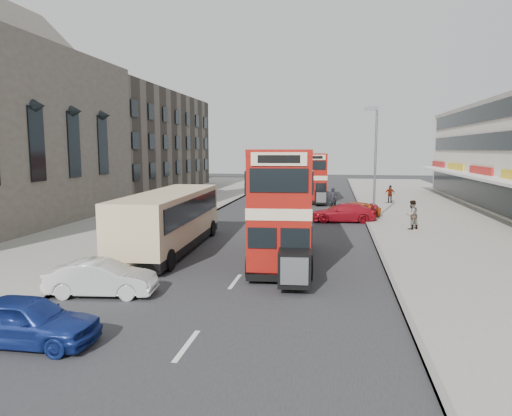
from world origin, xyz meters
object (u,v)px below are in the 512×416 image
Objects in this scene: car_left_front at (102,278)px; car_right_b at (352,210)px; bus_second at (314,177)px; bus_main at (282,205)px; cyclist at (333,205)px; street_lamp at (374,155)px; car_left_near at (26,320)px; pedestrian_near at (412,215)px; coach at (170,218)px; car_right_a at (343,213)px; pedestrian_far at (390,194)px.

car_left_front is 22.80m from car_right_b.
bus_second is at bearing -166.77° from car_right_b.
bus_main reaches higher than cyclist.
car_left_near is at bearing -115.45° from street_lamp.
car_right_b is at bearing -94.89° from pedestrian_near.
street_lamp is 13.93m from bus_second.
coach is 2.31× the size of car_right_a.
street_lamp reaches higher than bus_second.
bus_second is at bearing 162.03° from pedestrian_far.
coach reaches higher than cyclist.
street_lamp is 0.76× the size of coach.
coach is 11.71m from car_left_near.
bus_main reaches higher than coach.
pedestrian_far is 0.79× the size of cyclist.
pedestrian_near reaches higher than pedestrian_far.
bus_main is at bearing -18.85° from car_right_b.
street_lamp is at bearing -93.89° from pedestrian_near.
car_left_near is at bearing -90.68° from coach.
car_right_a reaches higher than car_left_front.
coach is at bearing -127.66° from pedestrian_far.
bus_second is (-4.78, 12.87, -2.36)m from street_lamp.
car_left_front is at bearing -29.31° from car_right_b.
pedestrian_near is (3.50, -5.56, 0.50)m from car_right_b.
coach reaches higher than car_left_front.
pedestrian_near is 8.77m from cyclist.
car_right_a is 1.09× the size of car_right_b.
pedestrian_far is (0.34, 14.66, -0.10)m from pedestrian_near.
car_left_front is at bearing -120.45° from street_lamp.
bus_main is 2.17× the size of car_right_b.
coach is 2.52× the size of car_right_b.
street_lamp is 13.63m from bus_main.
car_left_front is 20.35m from car_right_a.
bus_second is 4.51× the size of pedestrian_near.
bus_main is 25.07m from pedestrian_far.
car_left_front is (-0.08, 4.17, -0.03)m from car_left_near.
pedestrian_near is 14.67m from pedestrian_far.
bus_main is 16.68m from cyclist.
car_left_front is 32.68m from pedestrian_far.
car_left_near is at bearing -117.70° from pedestrian_far.
pedestrian_near is at bearing 47.96° from car_right_a.
bus_main is at bearing -16.30° from coach.
bus_main is 1.09× the size of bus_second.
car_left_front is (-5.78, -5.99, -2.01)m from bus_main.
cyclist is (1.98, -8.92, -1.73)m from bus_second.
pedestrian_far is (13.34, 29.83, 0.35)m from car_left_front.
pedestrian_far is (3.84, 9.11, 0.39)m from car_right_b.
cyclist is (-1.45, 1.67, 0.11)m from car_right_b.
cyclist is at bearing -131.82° from pedestrian_far.
cyclist is (-4.94, 7.23, -0.38)m from pedestrian_near.
car_left_front is at bearing 12.34° from pedestrian_near.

